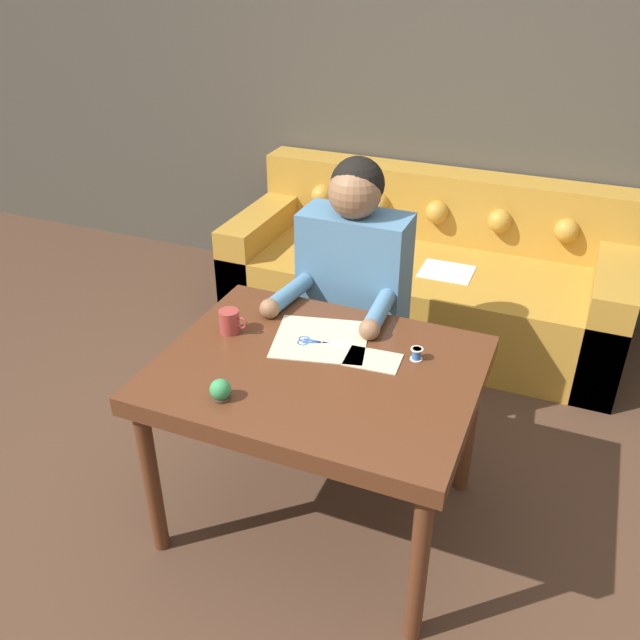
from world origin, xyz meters
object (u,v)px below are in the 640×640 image
object	(u,v)px
scissors	(314,342)
thread_spool	(417,354)
pin_cushion	(221,390)
mug	(230,321)
person	(353,298)
couch	(425,278)
dining_table	(318,383)

from	to	relation	value
scissors	thread_spool	size ratio (longest dim) A/B	4.41
scissors	pin_cushion	world-z (taller)	pin_cushion
mug	person	bearing A→B (deg)	61.16
thread_spool	pin_cushion	xyz separation A→B (m)	(-0.52, -0.46, 0.01)
couch	thread_spool	distance (m)	1.57
dining_table	thread_spool	world-z (taller)	thread_spool
scissors	pin_cushion	xyz separation A→B (m)	(-0.14, -0.43, 0.03)
dining_table	pin_cushion	distance (m)	0.39
mug	thread_spool	distance (m)	0.70
scissors	pin_cushion	bearing A→B (deg)	-108.71
couch	person	bearing A→B (deg)	-94.23
person	thread_spool	distance (m)	0.61
mug	thread_spool	xyz separation A→B (m)	(0.70, 0.09, -0.02)
couch	person	world-z (taller)	person
scissors	thread_spool	distance (m)	0.38
scissors	thread_spool	xyz separation A→B (m)	(0.38, 0.04, 0.02)
scissors	mug	world-z (taller)	mug
dining_table	thread_spool	xyz separation A→B (m)	(0.31, 0.16, 0.10)
scissors	mug	distance (m)	0.33
couch	pin_cushion	size ratio (longest dim) A/B	30.26
couch	pin_cushion	world-z (taller)	couch
dining_table	mug	bearing A→B (deg)	168.74
mug	thread_spool	bearing A→B (deg)	7.02
mug	thread_spool	world-z (taller)	mug
dining_table	couch	world-z (taller)	couch
dining_table	couch	distance (m)	1.67
mug	couch	bearing A→B (deg)	76.61
person	pin_cushion	bearing A→B (deg)	-97.45
mug	pin_cushion	size ratio (longest dim) A/B	1.58
thread_spool	couch	bearing A→B (deg)	102.49
dining_table	person	size ratio (longest dim) A/B	0.87
scissors	person	bearing A→B (deg)	92.98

